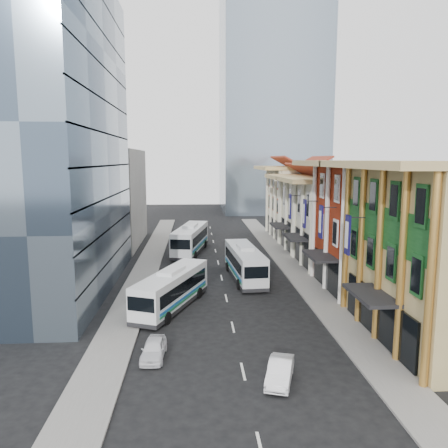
{
  "coord_description": "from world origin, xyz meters",
  "views": [
    {
      "loc": [
        -2.78,
        -23.45,
        12.58
      ],
      "look_at": [
        0.23,
        21.48,
        5.91
      ],
      "focal_mm": 35.0,
      "sensor_mm": 36.0,
      "label": 1
    }
  ],
  "objects": [
    {
      "name": "shophouse_cream_far",
      "position": [
        14.0,
        46.0,
        5.5
      ],
      "size": [
        8.0,
        12.0,
        11.0
      ],
      "primitive_type": "cube",
      "color": "white",
      "rests_on": "ground"
    },
    {
      "name": "shophouse_red",
      "position": [
        14.0,
        17.0,
        6.0
      ],
      "size": [
        8.0,
        10.0,
        12.0
      ],
      "primitive_type": "cube",
      "color": "maroon",
      "rests_on": "ground"
    },
    {
      "name": "shophouse_tan",
      "position": [
        14.0,
        5.0,
        6.0
      ],
      "size": [
        8.0,
        14.0,
        12.0
      ],
      "primitive_type": "cube",
      "color": "tan",
      "rests_on": "ground"
    },
    {
      "name": "bus_left_far",
      "position": [
        -3.44,
        34.96,
        1.97
      ],
      "size": [
        5.2,
        12.63,
        3.95
      ],
      "primitive_type": null,
      "rotation": [
        0.0,
        0.0,
        -0.19
      ],
      "color": "white",
      "rests_on": "ground"
    },
    {
      "name": "shophouse_cream_mid",
      "position": [
        14.0,
        35.5,
        5.0
      ],
      "size": [
        8.0,
        9.0,
        10.0
      ],
      "primitive_type": "cube",
      "color": "white",
      "rests_on": "ground"
    },
    {
      "name": "sedan_right",
      "position": [
        1.97,
        -0.33,
        0.62
      ],
      "size": [
        2.39,
        3.98,
        1.24
      ],
      "primitive_type": "imported",
      "rotation": [
        0.0,
        0.0,
        -0.31
      ],
      "color": "white",
      "rests_on": "ground"
    },
    {
      "name": "sidewalk_right",
      "position": [
        8.5,
        22.0,
        0.07
      ],
      "size": [
        3.0,
        90.0,
        0.15
      ],
      "primitive_type": "cube",
      "color": "slate",
      "rests_on": "ground"
    },
    {
      "name": "ground",
      "position": [
        0.0,
        0.0,
        0.0
      ],
      "size": [
        200.0,
        200.0,
        0.0
      ],
      "primitive_type": "plane",
      "color": "black",
      "rests_on": "ground"
    },
    {
      "name": "sidewalk_left",
      "position": [
        -8.5,
        22.0,
        0.07
      ],
      "size": [
        3.0,
        90.0,
        0.15
      ],
      "primitive_type": "cube",
      "color": "slate",
      "rests_on": "ground"
    },
    {
      "name": "bus_right",
      "position": [
        2.43,
        21.41,
        1.83
      ],
      "size": [
        3.53,
        11.57,
        3.66
      ],
      "primitive_type": null,
      "rotation": [
        0.0,
        0.0,
        0.08
      ],
      "color": "silver",
      "rests_on": "ground"
    },
    {
      "name": "office_tower",
      "position": [
        -17.0,
        19.0,
        15.0
      ],
      "size": [
        12.0,
        26.0,
        30.0
      ],
      "primitive_type": "cube",
      "color": "#3B4B5E",
      "rests_on": "ground"
    },
    {
      "name": "shophouse_cream_near",
      "position": [
        14.0,
        26.5,
        5.0
      ],
      "size": [
        8.0,
        9.0,
        10.0
      ],
      "primitive_type": "cube",
      "color": "white",
      "rests_on": "ground"
    },
    {
      "name": "bus_left_near",
      "position": [
        -4.81,
        12.65,
        1.74
      ],
      "size": [
        6.39,
        11.0,
        3.47
      ],
      "primitive_type": null,
      "rotation": [
        0.0,
        0.0,
        -0.38
      ],
      "color": "silver",
      "rests_on": "ground"
    },
    {
      "name": "sedan_left",
      "position": [
        -5.5,
        3.16,
        0.61
      ],
      "size": [
        1.64,
        3.66,
        1.22
      ],
      "primitive_type": "imported",
      "rotation": [
        0.0,
        0.0,
        -0.05
      ],
      "color": "white",
      "rests_on": "ground"
    },
    {
      "name": "office_block_far",
      "position": [
        -16.0,
        42.0,
        7.0
      ],
      "size": [
        10.0,
        18.0,
        14.0
      ],
      "primitive_type": "cube",
      "color": "gray",
      "rests_on": "ground"
    }
  ]
}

